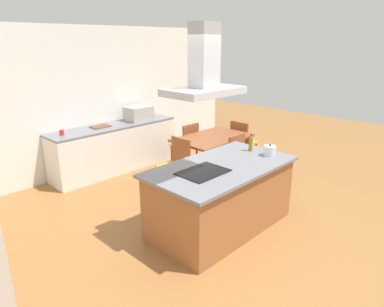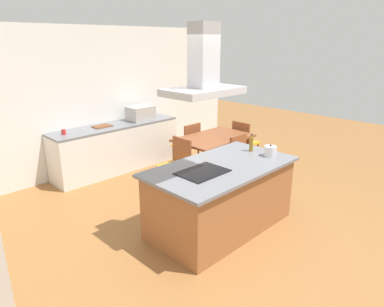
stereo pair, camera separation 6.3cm
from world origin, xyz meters
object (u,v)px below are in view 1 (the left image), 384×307
cutting_board (101,126)px  range_hood (204,72)px  countertop_microwave (139,113)px  chair_at_right_end (242,140)px  chair_at_left_end (176,161)px  coffee_mug_red (62,132)px  chair_facing_island (241,157)px  chair_facing_back_wall (187,142)px  tea_kettle (270,151)px  dining_table (212,141)px  olive_oil_bottle (251,144)px  cooktop (203,172)px

cutting_board → range_hood: range_hood is taller
countertop_microwave → cutting_board: 0.86m
chair_at_right_end → chair_at_left_end: (-1.83, 0.00, 0.00)m
coffee_mug_red → chair_facing_island: (2.12, -2.23, -0.44)m
chair_at_left_end → chair_facing_back_wall: size_ratio=1.00×
tea_kettle → dining_table: size_ratio=0.16×
coffee_mug_red → chair_facing_back_wall: 2.34m
countertop_microwave → chair_at_left_end: 1.68m
olive_oil_bottle → cutting_board: 2.94m
chair_facing_island → countertop_microwave: bearing=102.8°
olive_oil_bottle → dining_table: bearing=64.4°
chair_facing_island → range_hood: size_ratio=0.99×
cooktop → olive_oil_bottle: 1.13m
cutting_board → dining_table: (1.35, -1.59, -0.24)m
cooktop → cutting_board: cutting_board is taller
olive_oil_bottle → dining_table: (0.60, 1.25, -0.34)m
cooktop → olive_oil_bottle: bearing=4.4°
olive_oil_bottle → dining_table: olive_oil_bottle is taller
chair_at_left_end → cooktop: bearing=-121.0°
tea_kettle → dining_table: bearing=69.3°
tea_kettle → coffee_mug_red: size_ratio=2.48×
chair_at_right_end → chair_at_left_end: same height
cooktop → chair_facing_island: (1.72, 0.67, -0.40)m
dining_table → chair_at_right_end: chair_at_right_end is taller
countertop_microwave → cooktop: bearing=-113.0°
chair_facing_island → chair_facing_back_wall: (0.00, 1.33, 0.00)m
olive_oil_bottle → coffee_mug_red: 3.20m
tea_kettle → dining_table: tea_kettle is taller
chair_facing_back_wall → range_hood: (-1.72, -2.00, 1.59)m
tea_kettle → chair_at_left_end: (-0.32, 1.57, -0.46)m
dining_table → tea_kettle: bearing=-110.7°
coffee_mug_red → chair_facing_back_wall: coffee_mug_red is taller
chair_facing_back_wall → range_hood: 3.08m
chair_facing_island → range_hood: (-1.72, -0.67, 1.59)m
countertop_microwave → chair_facing_back_wall: size_ratio=0.56×
coffee_mug_red → chair_at_left_end: coffee_mug_red is taller
olive_oil_bottle → cutting_board: bearing=104.8°
tea_kettle → chair_at_left_end: tea_kettle is taller
dining_table → cutting_board: bearing=130.4°
cooktop → chair_at_left_end: (0.81, 1.34, -0.40)m
countertop_microwave → chair_at_right_end: bearing=-47.5°
coffee_mug_red → chair_facing_island: bearing=-46.4°
chair_facing_island → range_hood: 2.44m
coffee_mug_red → chair_at_right_end: size_ratio=0.10×
chair_at_right_end → chair_facing_back_wall: (-0.92, 0.67, 0.00)m
countertop_microwave → coffee_mug_red: (-1.62, 0.02, -0.09)m
range_hood → chair_facing_back_wall: bearing=49.3°
coffee_mug_red → chair_at_right_end: 3.44m
countertop_microwave → dining_table: bearing=-72.0°
tea_kettle → chair_facing_back_wall: size_ratio=0.25×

